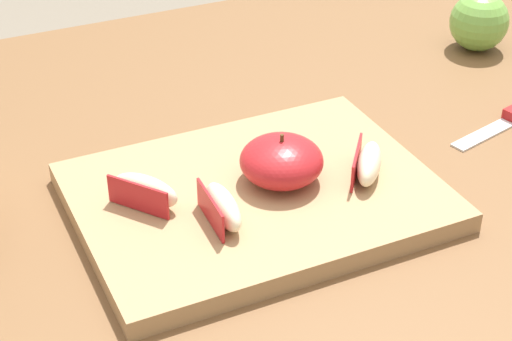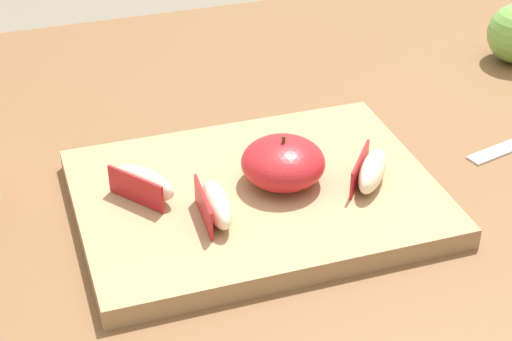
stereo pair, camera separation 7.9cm
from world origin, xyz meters
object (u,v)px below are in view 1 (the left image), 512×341
Objects in this scene: apple_half_skin_up at (282,161)px; apple_wedge_left at (368,163)px; apple_wedge_near_knife at (222,207)px; cutting_board at (256,197)px; apple_wedge_back at (145,191)px; whole_apple_granny_green at (479,22)px.

apple_wedge_left is at bearing -20.74° from apple_half_skin_up.
apple_wedge_near_knife and apple_wedge_left have the same top height.
apple_wedge_near_knife is at bearing -144.99° from cutting_board.
whole_apple_granny_green is at bearing 19.37° from apple_wedge_back.
apple_wedge_back is 0.22m from apple_wedge_left.
apple_half_skin_up is at bearing 159.26° from apple_wedge_left.
cutting_board is 0.11m from apple_wedge_back.
apple_wedge_near_knife is (0.05, -0.05, 0.00)m from apple_wedge_back.
apple_wedge_near_knife is (-0.08, -0.04, -0.01)m from apple_half_skin_up.
apple_half_skin_up is 1.18× the size of apple_wedge_back.
apple_half_skin_up reaches higher than apple_wedge_back.
apple_wedge_near_knife is at bearing -153.07° from whole_apple_granny_green.
apple_wedge_back is 0.08m from apple_wedge_near_knife.
whole_apple_granny_green is at bearing 27.26° from apple_half_skin_up.
apple_wedge_left is 0.39m from whole_apple_granny_green.
whole_apple_granny_green is at bearing 36.58° from apple_wedge_left.
apple_half_skin_up is 1.19× the size of apple_wedge_left.
cutting_board is 0.47m from whole_apple_granny_green.
whole_apple_granny_green is (0.39, 0.20, -0.00)m from apple_half_skin_up.
apple_wedge_near_knife is (-0.05, -0.04, 0.03)m from cutting_board.
cutting_board is 4.89× the size of apple_wedge_near_knife.
apple_wedge_near_knife is at bearing -154.73° from apple_half_skin_up.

